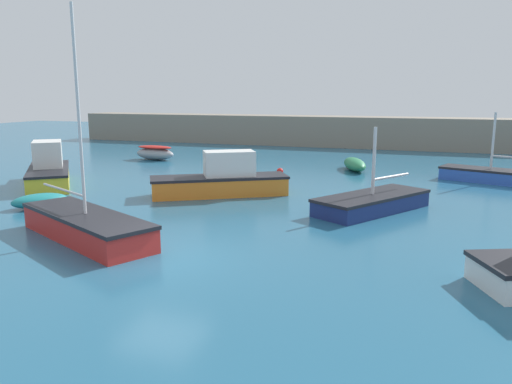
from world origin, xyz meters
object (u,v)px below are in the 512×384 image
(rowboat_blue_near, at_px, (355,164))
(mooring_buoy_red, at_px, (280,171))
(sailboat_tall_mast, at_px, (86,225))
(rowboat_with_red_cover, at_px, (155,153))
(dinghy_near_pier, at_px, (40,201))
(sailboat_twin_hulled, at_px, (490,175))
(motorboat_grey_hull, at_px, (49,170))
(motorboat_with_cabin, at_px, (222,180))
(sailboat_short_mast, at_px, (372,202))

(rowboat_blue_near, xyz_separation_m, mooring_buoy_red, (-3.90, -3.16, -0.19))
(sailboat_tall_mast, xyz_separation_m, mooring_buoy_red, (2.10, 14.93, -0.27))
(rowboat_blue_near, relative_size, rowboat_with_red_cover, 1.15)
(dinghy_near_pier, bearing_deg, sailboat_twin_hulled, 160.09)
(motorboat_grey_hull, relative_size, sailboat_twin_hulled, 1.03)
(dinghy_near_pier, height_order, mooring_buoy_red, dinghy_near_pier)
(dinghy_near_pier, xyz_separation_m, rowboat_blue_near, (10.86, 14.92, 0.09))
(sailboat_twin_hulled, height_order, mooring_buoy_red, sailboat_twin_hulled)
(motorboat_grey_hull, bearing_deg, sailboat_twin_hulled, 71.72)
(dinghy_near_pier, xyz_separation_m, sailboat_twin_hulled, (18.42, 13.13, 0.08))
(rowboat_blue_near, distance_m, mooring_buoy_red, 5.03)
(sailboat_tall_mast, bearing_deg, motorboat_with_cabin, 106.65)
(motorboat_with_cabin, xyz_separation_m, motorboat_grey_hull, (-9.64, -0.55, 0.05))
(rowboat_with_red_cover, xyz_separation_m, sailboat_tall_mast, (8.44, -18.43, -0.05))
(rowboat_blue_near, distance_m, rowboat_with_red_cover, 14.45)
(motorboat_with_cabin, xyz_separation_m, mooring_buoy_red, (0.79, 6.75, -0.54))
(motorboat_with_cabin, height_order, sailboat_short_mast, sailboat_short_mast)
(sailboat_short_mast, relative_size, rowboat_with_red_cover, 1.75)
(sailboat_tall_mast, bearing_deg, sailboat_twin_hulled, 76.00)
(sailboat_twin_hulled, relative_size, mooring_buoy_red, 14.34)
(dinghy_near_pier, xyz_separation_m, mooring_buoy_red, (6.96, 11.76, -0.10))
(motorboat_with_cabin, bearing_deg, rowboat_with_red_cover, -78.09)
(rowboat_with_red_cover, relative_size, mooring_buoy_red, 8.10)
(sailboat_short_mast, distance_m, rowboat_with_red_cover, 20.21)
(rowboat_with_red_cover, bearing_deg, dinghy_near_pier, -71.25)
(sailboat_tall_mast, bearing_deg, dinghy_near_pier, 172.58)
(dinghy_near_pier, distance_m, rowboat_with_red_cover, 15.67)
(motorboat_with_cabin, bearing_deg, sailboat_twin_hulled, -178.15)
(rowboat_blue_near, relative_size, sailboat_short_mast, 0.66)
(rowboat_blue_near, xyz_separation_m, sailboat_short_mast, (2.36, -10.89, -0.02))
(motorboat_with_cabin, distance_m, sailboat_short_mast, 7.13)
(sailboat_twin_hulled, distance_m, mooring_buoy_red, 11.55)
(rowboat_blue_near, height_order, sailboat_short_mast, sailboat_short_mast)
(dinghy_near_pier, relative_size, sailboat_short_mast, 0.44)
(sailboat_twin_hulled, xyz_separation_m, mooring_buoy_red, (-11.47, -1.37, -0.18))
(sailboat_short_mast, xyz_separation_m, sailboat_twin_hulled, (5.20, 9.11, 0.01))
(sailboat_twin_hulled, bearing_deg, motorboat_grey_hull, 41.31)
(dinghy_near_pier, distance_m, sailboat_tall_mast, 5.81)
(motorboat_with_cabin, distance_m, motorboat_grey_hull, 9.66)
(dinghy_near_pier, bearing_deg, sailboat_short_mast, 141.54)
(dinghy_near_pier, height_order, rowboat_with_red_cover, rowboat_with_red_cover)
(dinghy_near_pier, relative_size, rowboat_blue_near, 0.67)
(sailboat_short_mast, bearing_deg, motorboat_grey_hull, -60.68)
(motorboat_with_cabin, height_order, dinghy_near_pier, motorboat_with_cabin)
(motorboat_with_cabin, xyz_separation_m, rowboat_blue_near, (4.69, 9.91, -0.35))
(rowboat_blue_near, relative_size, sailboat_twin_hulled, 0.65)
(rowboat_blue_near, height_order, sailboat_tall_mast, sailboat_tall_mast)
(dinghy_near_pier, relative_size, rowboat_with_red_cover, 0.77)
(mooring_buoy_red, bearing_deg, dinghy_near_pier, -120.62)
(sailboat_short_mast, height_order, mooring_buoy_red, sailboat_short_mast)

